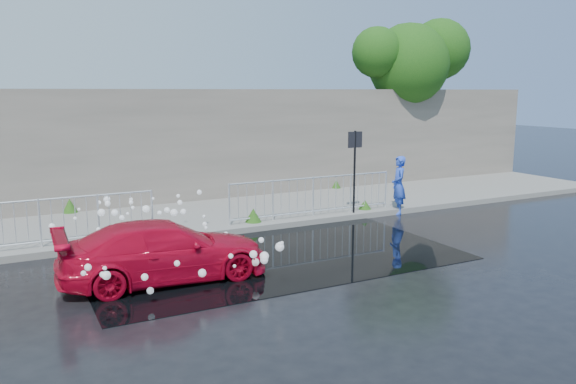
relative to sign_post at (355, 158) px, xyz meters
name	(u,v)px	position (x,y,z in m)	size (l,w,h in m)	color
ground	(267,269)	(-4.20, -3.10, -1.72)	(90.00, 90.00, 0.00)	black
pavement	(192,217)	(-4.20, 1.90, -1.65)	(30.00, 4.00, 0.15)	slate
curb	(216,233)	(-4.20, -0.10, -1.64)	(30.00, 0.25, 0.16)	slate
retaining_wall	(168,146)	(-4.20, 4.10, 0.18)	(30.00, 0.60, 3.50)	#625A52
puddle	(268,253)	(-3.70, -2.10, -1.72)	(8.00, 5.00, 0.01)	black
sign_post	(355,158)	(0.00, 0.00, 0.00)	(0.45, 0.06, 2.50)	black
tree	(413,59)	(5.51, 4.31, 3.06)	(5.12, 3.09, 6.39)	#332114
railing_left	(40,221)	(-8.20, 0.25, -0.99)	(5.05, 0.05, 1.10)	silver
railing_right	(313,195)	(-1.20, 0.25, -0.99)	(5.05, 0.05, 1.10)	silver
weeds	(184,213)	(-4.52, 1.52, -1.41)	(12.17, 3.93, 0.40)	#1C4111
water_spray	(159,235)	(-6.05, -1.71, -1.11)	(3.65, 5.71, 1.09)	white
red_car	(164,251)	(-6.22, -2.78, -1.15)	(1.61, 3.96, 1.15)	#B50722
person	(399,185)	(1.51, -0.10, -0.86)	(0.63, 0.41, 1.72)	blue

